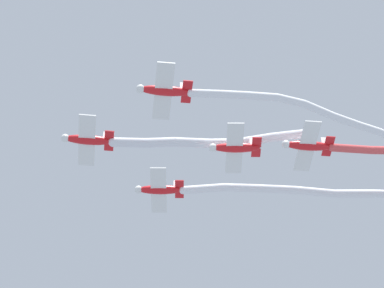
{
  "coord_description": "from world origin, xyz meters",
  "views": [
    {
      "loc": [
        50.14,
        -15.91,
        4.98
      ],
      "look_at": [
        1.49,
        2.14,
        56.93
      ],
      "focal_mm": 80.6,
      "sensor_mm": 36.0,
      "label": 1
    }
  ],
  "objects_px": {
    "airplane_right_wing": "(159,190)",
    "airplane_trail": "(307,146)",
    "airplane_left_wing": "(164,91)",
    "airplane_slot": "(235,148)",
    "airplane_lead": "(87,140)"
  },
  "relations": [
    {
      "from": "airplane_right_wing",
      "to": "airplane_trail",
      "type": "height_order",
      "value": "airplane_trail"
    },
    {
      "from": "airplane_right_wing",
      "to": "airplane_trail",
      "type": "distance_m",
      "value": 14.07
    },
    {
      "from": "airplane_left_wing",
      "to": "airplane_slot",
      "type": "height_order",
      "value": "airplane_slot"
    },
    {
      "from": "airplane_slot",
      "to": "airplane_trail",
      "type": "relative_size",
      "value": 0.99
    },
    {
      "from": "airplane_right_wing",
      "to": "airplane_slot",
      "type": "distance_m",
      "value": 8.91
    },
    {
      "from": "airplane_lead",
      "to": "airplane_slot",
      "type": "xyz_separation_m",
      "value": [
        3.67,
        12.03,
        -0.2
      ]
    },
    {
      "from": "airplane_left_wing",
      "to": "airplane_trail",
      "type": "xyz_separation_m",
      "value": [
        -2.34,
        13.87,
        0.8
      ]
    },
    {
      "from": "airplane_lead",
      "to": "airplane_trail",
      "type": "height_order",
      "value": "airplane_trail"
    },
    {
      "from": "airplane_lead",
      "to": "airplane_slot",
      "type": "bearing_deg",
      "value": 177.4
    },
    {
      "from": "airplane_left_wing",
      "to": "airplane_trail",
      "type": "height_order",
      "value": "airplane_trail"
    },
    {
      "from": "airplane_lead",
      "to": "airplane_trail",
      "type": "bearing_deg",
      "value": 177.36
    },
    {
      "from": "airplane_lead",
      "to": "airplane_slot",
      "type": "distance_m",
      "value": 12.58
    },
    {
      "from": "airplane_trail",
      "to": "airplane_left_wing",
      "type": "bearing_deg",
      "value": 25.07
    },
    {
      "from": "airplane_left_wing",
      "to": "airplane_right_wing",
      "type": "xyz_separation_m",
      "value": [
        -12.04,
        3.68,
        0.7
      ]
    },
    {
      "from": "airplane_left_wing",
      "to": "airplane_slot",
      "type": "distance_m",
      "value": 8.9
    }
  ]
}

